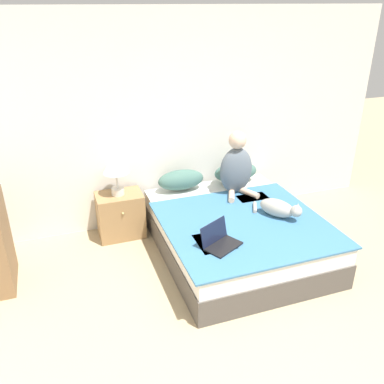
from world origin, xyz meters
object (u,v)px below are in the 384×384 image
pillow_near (181,180)px  table_lamp (116,166)px  pillow_far (236,172)px  cat_tabby (279,208)px  nightstand (121,215)px  laptop_open (220,241)px  bed (236,234)px  person_sitting (236,167)px

pillow_near → table_lamp: size_ratio=1.15×
pillow_far → cat_tabby: pillow_far is taller
nightstand → cat_tabby: bearing=-32.4°
pillow_near → cat_tabby: size_ratio=1.02×
laptop_open → pillow_near: bearing=59.7°
pillow_far → cat_tabby: (0.04, -1.01, -0.03)m
laptop_open → table_lamp: table_lamp is taller
bed → laptop_open: bearing=-129.6°
nightstand → person_sitting: bearing=-11.2°
pillow_far → person_sitting: 0.39m
cat_tabby → nightstand: (-1.54, 0.98, -0.30)m
pillow_near → cat_tabby: 1.27m
bed → laptop_open: size_ratio=4.66×
pillow_near → laptop_open: 1.34m
laptop_open → pillow_far: bearing=31.6°
cat_tabby → table_lamp: size_ratio=1.13×
nightstand → pillow_near: bearing=2.4°
pillow_far → cat_tabby: bearing=-87.9°
cat_tabby → bed: bearing=-147.9°
person_sitting → table_lamp: (-1.37, 0.27, 0.10)m
bed → person_sitting: size_ratio=2.61×
person_sitting → cat_tabby: (0.18, -0.71, -0.23)m
bed → pillow_near: (-0.37, 0.83, 0.37)m
person_sitting → cat_tabby: size_ratio=1.34×
pillow_near → laptop_open: (-0.05, -1.34, -0.08)m
person_sitting → laptop_open: size_ratio=1.78×
bed → person_sitting: 0.81m
cat_tabby → person_sitting: bearing=160.3°
pillow_far → person_sitting: bearing=-115.3°
pillow_near → person_sitting: size_ratio=0.76×
table_lamp → pillow_far: bearing=1.1°
person_sitting → cat_tabby: 0.77m
pillow_near → pillow_far: (0.73, 0.00, 0.00)m
pillow_near → cat_tabby: (0.77, -1.01, -0.03)m
pillow_near → laptop_open: pillow_near is taller
laptop_open → nightstand: bearing=90.9°
laptop_open → table_lamp: 1.55m
cat_tabby → laptop_open: (-0.82, -0.32, -0.05)m
pillow_near → nightstand: 0.84m
pillow_near → person_sitting: (0.59, -0.30, 0.20)m
cat_tabby → table_lamp: (-1.55, 0.98, 0.33)m
person_sitting → bed: bearing=-112.8°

